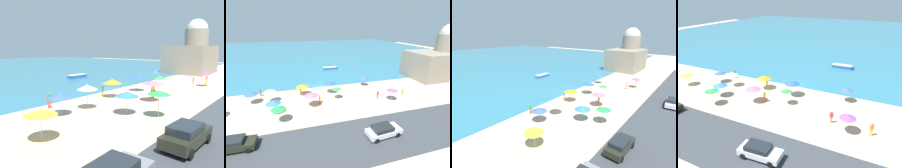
# 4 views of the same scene
# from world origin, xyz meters

# --- Properties ---
(ground_plane) EXTENTS (160.00, 160.00, 0.00)m
(ground_plane) POSITION_xyz_m (0.00, 0.00, 0.00)
(ground_plane) COLOR #CDAC8A
(sea) EXTENTS (150.00, 110.00, 0.05)m
(sea) POSITION_xyz_m (0.00, 55.00, 0.03)
(sea) COLOR teal
(sea) RESTS_ON ground_plane
(coastal_road) EXTENTS (80.00, 8.00, 0.06)m
(coastal_road) POSITION_xyz_m (0.00, -18.00, 0.03)
(coastal_road) COLOR #383B40
(coastal_road) RESTS_ON ground_plane
(beach_umbrella_0) EXTENTS (1.99, 1.99, 2.43)m
(beach_umbrella_0) POSITION_xyz_m (11.96, -9.88, 2.14)
(beach_umbrella_0) COLOR #B2B2B7
(beach_umbrella_0) RESTS_ON ground_plane
(beach_umbrella_1) EXTENTS (2.42, 2.42, 2.57)m
(beach_umbrella_1) POSITION_xyz_m (1.66, -3.57, 2.24)
(beach_umbrella_1) COLOR #B2B2B7
(beach_umbrella_1) RESTS_ON ground_plane
(beach_umbrella_2) EXTENTS (2.37, 2.37, 2.52)m
(beach_umbrella_2) POSITION_xyz_m (-2.66, -8.23, 2.25)
(beach_umbrella_2) COLOR #B2B2B7
(beach_umbrella_2) RESTS_ON ground_plane
(beach_umbrella_3) EXTENTS (2.21, 2.21, 2.19)m
(beach_umbrella_3) POSITION_xyz_m (-12.87, -4.24, 1.89)
(beach_umbrella_3) COLOR #B2B2B7
(beach_umbrella_3) RESTS_ON ground_plane
(beach_umbrella_4) EXTENTS (2.06, 2.06, 2.55)m
(beach_umbrella_4) POSITION_xyz_m (-7.62, -11.60, 2.30)
(beach_umbrella_4) COLOR #B2B2B7
(beach_umbrella_4) RESTS_ON ground_plane
(beach_umbrella_5) EXTENTS (2.31, 2.31, 2.28)m
(beach_umbrella_5) POSITION_xyz_m (-8.66, -8.82, 1.97)
(beach_umbrella_5) COLOR #B2B2B7
(beach_umbrella_5) RESTS_ON ground_plane
(beach_umbrella_6) EXTENTS (1.71, 1.71, 2.50)m
(beach_umbrella_6) POSITION_xyz_m (2.18, -6.61, 2.21)
(beach_umbrella_6) COLOR #B2B2B7
(beach_umbrella_6) RESTS_ON ground_plane
(beach_umbrella_7) EXTENTS (1.94, 1.94, 2.37)m
(beach_umbrella_7) POSITION_xyz_m (10.01, -1.80, 2.06)
(beach_umbrella_7) COLOR #B2B2B7
(beach_umbrella_7) RESTS_ON ground_plane
(beach_umbrella_8) EXTENTS (2.09, 2.09, 2.61)m
(beach_umbrella_8) POSITION_xyz_m (-9.71, -4.68, 2.30)
(beach_umbrella_8) COLOR #B2B2B7
(beach_umbrella_8) RESTS_ON ground_plane
(beach_umbrella_9) EXTENTS (2.23, 2.23, 2.28)m
(beach_umbrella_9) POSITION_xyz_m (-17.25, -8.00, 2.03)
(beach_umbrella_9) COLOR #B2B2B7
(beach_umbrella_9) RESTS_ON ground_plane
(beach_umbrella_10) EXTENTS (2.41, 2.41, 2.38)m
(beach_umbrella_10) POSITION_xyz_m (-3.90, -3.19, 2.06)
(beach_umbrella_10) COLOR #B2B2B7
(beach_umbrella_10) RESTS_ON ground_plane
(bather_0) EXTENTS (0.55, 0.31, 1.72)m
(bather_0) POSITION_xyz_m (9.71, -8.71, 0.97)
(bather_0) COLOR #DE7487
(bather_0) RESTS_ON ground_plane
(bather_1) EXTENTS (0.52, 0.35, 1.65)m
(bather_1) POSITION_xyz_m (-12.03, -1.36, 0.92)
(bather_1) COLOR #EF3F40
(bather_1) RESTS_ON ground_plane
(bather_2) EXTENTS (0.26, 0.57, 1.79)m
(bather_2) POSITION_xyz_m (-1.15, -7.50, 1.01)
(bather_2) COLOR #F64E40
(bather_2) RESTS_ON ground_plane
(bather_3) EXTENTS (0.51, 0.37, 1.79)m
(bather_3) POSITION_xyz_m (14.71, -9.35, 1.01)
(bather_3) COLOR yellow
(bather_3) RESTS_ON ground_plane
(bather_4) EXTENTS (0.46, 0.40, 1.57)m
(bather_4) POSITION_xyz_m (-4.28, -1.89, 0.88)
(bather_4) COLOR gold
(bather_4) RESTS_ON ground_plane
(parked_car_0) EXTENTS (4.30, 2.05, 1.50)m
(parked_car_0) POSITION_xyz_m (-12.05, -15.80, 0.86)
(parked_car_0) COLOR black
(parked_car_0) RESTS_ON coastal_road
(parked_car_1) EXTENTS (4.58, 2.22, 1.48)m
(parked_car_1) POSITION_xyz_m (5.14, -18.22, 0.84)
(parked_car_1) COLOR silver
(parked_car_1) RESTS_ON coastal_road
(skiff_nearshore) EXTENTS (4.76, 1.60, 0.71)m
(skiff_nearshore) POSITION_xyz_m (5.57, 13.95, 0.41)
(skiff_nearshore) COLOR #2E5A9E
(skiff_nearshore) RESTS_ON sea
(harbor_fortress) EXTENTS (13.13, 10.06, 13.74)m
(harbor_fortress) POSITION_xyz_m (31.94, -0.61, 4.81)
(harbor_fortress) COLOR gray
(harbor_fortress) RESTS_ON ground_plane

